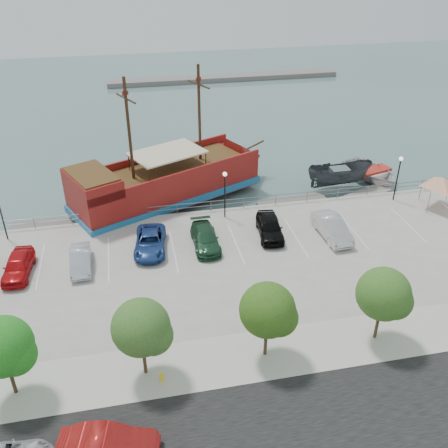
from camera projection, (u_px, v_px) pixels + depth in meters
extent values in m
plane|color=#446661|center=(242.00, 269.00, 38.60)|extent=(160.00, 160.00, 0.00)
cube|color=black|center=(317.00, 438.00, 24.60)|extent=(100.00, 8.00, 0.04)
cube|color=beige|center=(281.00, 352.00, 29.65)|extent=(100.00, 4.00, 0.05)
cylinder|color=slate|center=(222.00, 200.00, 44.17)|extent=(50.00, 0.06, 0.06)
cylinder|color=slate|center=(222.00, 204.00, 44.38)|extent=(50.00, 0.06, 0.06)
cube|color=slate|center=(224.00, 78.00, 86.47)|extent=(40.00, 3.00, 0.80)
cube|color=maroon|center=(167.00, 184.00, 46.69)|extent=(18.30, 12.43, 2.86)
cube|color=#1D659A|center=(168.00, 193.00, 47.17)|extent=(18.74, 12.87, 0.66)
cone|color=maroon|center=(247.00, 159.00, 51.66)|extent=(5.43, 6.28, 5.29)
cube|color=maroon|center=(92.00, 183.00, 41.89)|extent=(5.32, 6.39, 1.54)
cube|color=#533516|center=(91.00, 174.00, 41.47)|extent=(4.93, 5.89, 0.13)
cube|color=#533516|center=(171.00, 168.00, 46.21)|extent=(15.02, 10.44, 0.17)
cube|color=maroon|center=(152.00, 157.00, 47.59)|extent=(16.07, 7.64, 0.77)
cube|color=maroon|center=(181.00, 176.00, 43.94)|extent=(16.07, 7.64, 0.77)
cylinder|color=#382111|center=(199.00, 114.00, 45.63)|extent=(0.35, 0.35, 9.03)
cylinder|color=#382111|center=(129.00, 131.00, 41.96)|extent=(0.35, 0.35, 9.03)
cylinder|color=#382111|center=(199.00, 84.00, 44.23)|extent=(1.53, 3.06, 0.15)
cylinder|color=#382111|center=(126.00, 98.00, 40.56)|extent=(1.53, 3.06, 0.15)
cube|color=beige|center=(167.00, 153.00, 45.23)|extent=(7.56, 6.49, 0.13)
cylinder|color=#382111|center=(254.00, 146.00, 51.38)|extent=(2.56, 1.32, 0.65)
imported|color=#383D44|center=(339.00, 177.00, 49.88)|extent=(6.70, 2.68, 2.57)
imported|color=silver|center=(372.00, 174.00, 51.92)|extent=(6.39, 7.70, 1.38)
cube|color=slate|center=(55.00, 226.00, 43.69)|extent=(7.56, 2.54, 0.43)
cube|color=slate|center=(293.00, 203.00, 47.49)|extent=(6.94, 2.77, 0.39)
cube|color=gray|center=(364.00, 196.00, 48.77)|extent=(6.75, 4.34, 0.37)
cylinder|color=slate|center=(421.00, 190.00, 45.77)|extent=(0.08, 0.08, 2.08)
cylinder|color=slate|center=(448.00, 191.00, 45.64)|extent=(0.08, 0.08, 2.08)
cylinder|color=slate|center=(429.00, 202.00, 43.66)|extent=(0.08, 0.08, 2.08)
pyramid|color=beige|center=(443.00, 178.00, 43.71)|extent=(4.87, 4.87, 0.85)
imported|color=red|center=(108.00, 446.00, 23.37)|extent=(5.01, 2.54, 1.57)
cylinder|color=yellow|center=(161.00, 377.00, 27.60)|extent=(0.22, 0.22, 0.56)
sphere|color=yellow|center=(161.00, 374.00, 27.45)|extent=(0.24, 0.24, 0.24)
cylinder|color=black|center=(2.00, 218.00, 39.42)|extent=(0.12, 0.12, 4.00)
cylinder|color=black|center=(225.00, 197.00, 42.54)|extent=(0.12, 0.12, 4.00)
sphere|color=#FFF2CC|center=(225.00, 174.00, 41.47)|extent=(0.36, 0.36, 0.36)
cylinder|color=black|center=(397.00, 180.00, 45.32)|extent=(0.12, 0.12, 4.00)
sphere|color=#FFF2CC|center=(401.00, 159.00, 44.25)|extent=(0.36, 0.36, 0.36)
cylinder|color=#473321|center=(12.00, 378.00, 26.50)|extent=(0.20, 0.20, 2.20)
sphere|color=#1F691A|center=(2.00, 346.00, 25.32)|extent=(3.20, 3.20, 3.20)
sphere|color=#1F691A|center=(15.00, 355.00, 25.38)|extent=(2.20, 2.20, 2.20)
cylinder|color=#473321|center=(144.00, 358.00, 27.71)|extent=(0.20, 0.20, 2.20)
sphere|color=#335622|center=(141.00, 327.00, 26.54)|extent=(3.20, 3.20, 3.20)
sphere|color=#335622|center=(153.00, 335.00, 26.59)|extent=(2.20, 2.20, 2.20)
cylinder|color=#473321|center=(266.00, 340.00, 28.93)|extent=(0.20, 0.20, 2.20)
sphere|color=#2D5116|center=(267.00, 310.00, 27.75)|extent=(3.20, 3.20, 3.20)
sphere|color=#2D5116|center=(279.00, 317.00, 27.81)|extent=(2.20, 2.20, 2.20)
cylinder|color=#473321|center=(377.00, 324.00, 30.14)|extent=(0.20, 0.20, 2.20)
sphere|color=#31591E|center=(383.00, 294.00, 28.97)|extent=(3.20, 3.20, 3.20)
sphere|color=#31591E|center=(394.00, 301.00, 29.02)|extent=(2.20, 2.20, 2.20)
imported|color=red|center=(18.00, 265.00, 35.97)|extent=(2.13, 4.57, 1.51)
imported|color=silver|center=(80.00, 260.00, 36.72)|extent=(1.57, 4.18, 1.36)
imported|color=navy|center=(150.00, 242.00, 38.77)|extent=(2.92, 5.27, 1.39)
imported|color=#1F482D|center=(205.00, 238.00, 39.23)|extent=(1.97, 4.83, 1.40)
imported|color=black|center=(270.00, 227.00, 40.55)|extent=(2.42, 4.88, 1.60)
imported|color=silver|center=(332.00, 228.00, 40.41)|extent=(1.99, 5.03, 1.63)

